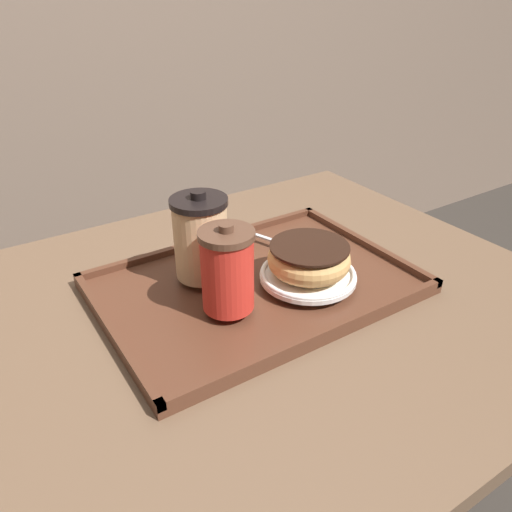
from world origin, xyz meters
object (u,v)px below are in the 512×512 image
coffee_cup_rear (201,237)px  donut_chocolate_glazed (309,258)px  coffee_cup_front (227,270)px  spoon (245,230)px

coffee_cup_rear → donut_chocolate_glazed: 0.18m
coffee_cup_rear → coffee_cup_front: bearing=-96.0°
coffee_cup_front → spoon: bearing=52.3°
donut_chocolate_glazed → spoon: bearing=89.3°
coffee_cup_front → coffee_cup_rear: (0.01, 0.10, 0.01)m
coffee_cup_front → donut_chocolate_glazed: bearing=-1.1°
donut_chocolate_glazed → spoon: donut_chocolate_glazed is taller
coffee_cup_rear → spoon: size_ratio=1.14×
coffee_cup_rear → spoon: coffee_cup_rear is taller
coffee_cup_rear → donut_chocolate_glazed: size_ratio=1.10×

